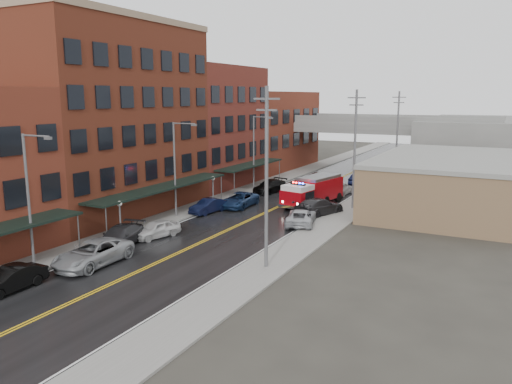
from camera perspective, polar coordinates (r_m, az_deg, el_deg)
The scene contains 33 objects.
road at distance 49.82m, azimuth 1.34°, elevation -2.26°, with size 11.00×160.00×0.02m, color black.
sidewalk_left at distance 53.33m, azimuth -5.72°, elevation -1.36°, with size 3.00×160.00×0.15m, color slate.
sidewalk_right at distance 47.16m, azimuth 9.35°, elevation -3.09°, with size 3.00×160.00×0.15m, color slate.
curb_left at distance 52.46m, azimuth -4.21°, elevation -1.54°, with size 0.30×160.00×0.15m, color gray.
curb_right at distance 47.67m, azimuth 7.47°, elevation -2.88°, with size 0.30×160.00×0.15m, color gray.
brick_building_b at distance 50.38m, azimuth -16.12°, elevation 7.80°, with size 9.00×20.00×18.00m, color #572217.
brick_building_c at distance 64.31m, azimuth -5.24°, elevation 7.43°, with size 9.00×15.00×15.00m, color maroon.
brick_building_far at distance 79.68m, azimuth 1.60°, elevation 7.06°, with size 9.00×20.00×12.00m, color maroon.
tan_building at distance 54.60m, azimuth 21.46°, elevation 0.81°, with size 14.00×22.00×5.00m, color #886849.
right_far_block at distance 84.00m, azimuth 25.11°, elevation 4.86°, with size 18.00×30.00×8.00m, color slate.
awning_1 at distance 47.28m, azimuth -10.61°, elevation 0.52°, with size 2.60×18.00×3.09m.
awning_2 at distance 61.83m, azimuth -0.62°, elevation 3.13°, with size 2.60×13.00×3.09m.
globe_lamp_1 at distance 41.50m, azimuth -15.30°, elevation -2.08°, with size 0.44×0.44×3.12m.
globe_lamp_2 at distance 52.42m, azimuth -4.95°, elevation 0.93°, with size 0.44×0.44×3.12m.
street_lamp_0 at distance 35.74m, azimuth -24.38°, elevation -0.03°, with size 2.64×0.22×9.00m.
street_lamp_1 at distance 47.17m, azimuth -9.05°, elevation 3.25°, with size 2.64×0.22×9.00m.
street_lamp_2 at distance 60.70m, azimuth -0.06°, elevation 5.08°, with size 2.64×0.22×9.00m.
utility_pole_0 at distance 32.27m, azimuth 1.20°, elevation 1.88°, with size 1.80×0.24×12.00m.
utility_pole_1 at distance 50.85m, azimuth 11.22°, elevation 5.00°, with size 1.80×0.24×12.00m.
utility_pole_2 at distance 70.22m, azimuth 15.83°, elevation 6.38°, with size 1.80×0.24×12.00m.
overpass at distance 78.72m, azimuth 11.70°, elevation 6.78°, with size 40.00×10.00×7.50m.
fire_truck at distance 52.62m, azimuth 6.47°, elevation 0.19°, with size 4.58×8.64×3.02m.
parked_car_left_1 at distance 33.20m, azimuth -26.32°, elevation -8.96°, with size 1.54×4.42×1.46m, color black.
parked_car_left_2 at distance 35.98m, azimuth -18.13°, elevation -6.68°, with size 2.75×5.97×1.66m, color #93969A.
parked_car_left_3 at distance 39.77m, azimuth -15.32°, elevation -4.93°, with size 2.18×5.36×1.55m, color #27272A.
parked_car_left_4 at distance 41.53m, azimuth -11.31°, elevation -4.18°, with size 1.67×4.15×1.41m, color silver.
parked_car_left_5 at distance 49.38m, azimuth -5.49°, elevation -1.61°, with size 1.49×4.27×1.41m, color black.
parked_car_left_6 at distance 51.86m, azimuth -1.91°, elevation -0.91°, with size 2.48×5.37×1.49m, color navy.
parked_car_left_7 at distance 59.58m, azimuth 1.57°, elevation 0.66°, with size 2.12×5.22×1.52m, color black.
parked_car_right_0 at distance 44.78m, azimuth 5.15°, elevation -2.88°, with size 2.39×5.19×1.44m, color #AAAEB3.
parked_car_right_1 at distance 48.72m, azimuth 7.21°, elevation -1.65°, with size 2.34×5.76×1.67m, color #28282A.
parked_car_right_2 at distance 59.06m, azimuth 9.66°, elevation 0.44°, with size 1.85×4.60×1.57m, color silver.
parked_car_right_3 at distance 65.95m, azimuth 11.84°, elevation 1.43°, with size 1.60×4.60×1.52m, color black.
Camera 1 is at (21.23, -13.61, 11.38)m, focal length 35.00 mm.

